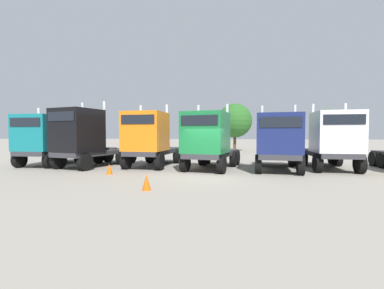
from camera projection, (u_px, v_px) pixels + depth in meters
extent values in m
plane|color=gray|center=(205.00, 177.00, 13.71)|extent=(200.00, 200.00, 0.00)
cube|color=#333338|center=(56.00, 151.00, 19.33)|extent=(2.21, 5.67, 0.30)
cube|color=#14727A|center=(38.00, 133.00, 17.58)|extent=(2.40, 2.22, 2.37)
cube|color=black|center=(25.00, 122.00, 16.44)|extent=(2.10, 0.04, 0.55)
cylinder|color=silver|center=(63.00, 129.00, 18.66)|extent=(0.18, 0.18, 2.97)
cylinder|color=silver|center=(39.00, 129.00, 18.95)|extent=(0.18, 0.18, 2.97)
cylinder|color=#333338|center=(66.00, 147.00, 20.55)|extent=(1.10, 1.10, 0.12)
cylinder|color=black|center=(50.00, 160.00, 17.07)|extent=(0.35, 1.06, 1.06)
cylinder|color=black|center=(19.00, 160.00, 17.41)|extent=(0.35, 1.06, 1.06)
cylinder|color=black|center=(80.00, 156.00, 20.39)|extent=(0.35, 1.06, 1.06)
cylinder|color=black|center=(54.00, 156.00, 20.73)|extent=(0.35, 1.06, 1.06)
cylinder|color=black|center=(87.00, 155.00, 21.48)|extent=(0.35, 1.06, 1.06)
cylinder|color=black|center=(63.00, 154.00, 21.82)|extent=(0.35, 1.06, 1.06)
cube|color=#333338|center=(97.00, 152.00, 18.36)|extent=(3.56, 6.17, 0.30)
cube|color=black|center=(77.00, 130.00, 16.76)|extent=(2.93, 2.97, 2.70)
cube|color=black|center=(61.00, 116.00, 15.58)|extent=(2.05, 0.55, 0.55)
cylinder|color=silver|center=(104.00, 126.00, 17.65)|extent=(0.22, 0.22, 3.30)
cylinder|color=silver|center=(83.00, 126.00, 18.39)|extent=(0.22, 0.22, 3.30)
cylinder|color=#333338|center=(109.00, 148.00, 19.53)|extent=(1.34, 1.34, 0.12)
cylinder|color=black|center=(85.00, 162.00, 15.93)|extent=(0.59, 1.09, 1.04)
cylinder|color=black|center=(58.00, 161.00, 16.78)|extent=(0.59, 1.09, 1.04)
cylinder|color=black|center=(122.00, 157.00, 19.15)|extent=(0.59, 1.09, 1.04)
cylinder|color=black|center=(98.00, 156.00, 20.01)|extent=(0.59, 1.09, 1.04)
cylinder|color=black|center=(131.00, 156.00, 20.16)|extent=(0.59, 1.09, 1.04)
cylinder|color=black|center=(108.00, 155.00, 21.02)|extent=(0.59, 1.09, 1.04)
cube|color=#333338|center=(156.00, 151.00, 18.77)|extent=(2.61, 6.38, 0.30)
cube|color=orange|center=(146.00, 131.00, 16.88)|extent=(2.56, 2.64, 2.45)
cube|color=black|center=(137.00, 119.00, 15.62)|extent=(2.10, 0.18, 0.55)
cylinder|color=silver|center=(167.00, 127.00, 18.02)|extent=(0.19, 0.19, 3.05)
cylinder|color=silver|center=(141.00, 127.00, 18.43)|extent=(0.19, 0.19, 3.05)
cylinder|color=#333338|center=(163.00, 147.00, 20.10)|extent=(1.17, 1.17, 0.12)
cylinder|color=black|center=(159.00, 161.00, 16.18)|extent=(0.42, 1.12, 1.10)
cylinder|color=black|center=(126.00, 160.00, 16.66)|extent=(0.42, 1.12, 1.10)
cylinder|color=black|center=(177.00, 156.00, 20.03)|extent=(0.42, 1.12, 1.10)
cylinder|color=black|center=(150.00, 155.00, 20.51)|extent=(0.42, 1.12, 1.10)
cylinder|color=black|center=(181.00, 155.00, 21.11)|extent=(0.42, 1.12, 1.10)
cylinder|color=black|center=(155.00, 154.00, 21.58)|extent=(0.42, 1.12, 1.10)
cube|color=#333338|center=(213.00, 153.00, 17.11)|extent=(3.26, 5.97, 0.30)
cube|color=#197238|center=(206.00, 133.00, 15.59)|extent=(2.85, 2.96, 2.38)
cube|color=black|center=(199.00, 120.00, 14.35)|extent=(2.07, 0.45, 0.55)
cylinder|color=silver|center=(227.00, 128.00, 16.59)|extent=(0.21, 0.21, 2.98)
cylinder|color=silver|center=(198.00, 128.00, 17.23)|extent=(0.21, 0.21, 2.98)
cylinder|color=#333338|center=(218.00, 149.00, 18.27)|extent=(1.29, 1.29, 0.12)
cylinder|color=black|center=(222.00, 164.00, 14.75)|extent=(0.55, 1.10, 1.06)
cylinder|color=black|center=(185.00, 163.00, 15.50)|extent=(0.55, 1.10, 1.06)
cylinder|color=black|center=(233.00, 159.00, 17.90)|extent=(0.55, 1.10, 1.06)
cylinder|color=black|center=(202.00, 158.00, 18.65)|extent=(0.55, 1.10, 1.06)
cylinder|color=black|center=(236.00, 158.00, 18.93)|extent=(0.55, 1.10, 1.06)
cylinder|color=black|center=(207.00, 157.00, 19.68)|extent=(0.55, 1.10, 1.06)
cube|color=#333338|center=(277.00, 154.00, 16.79)|extent=(2.85, 6.37, 0.30)
cube|color=navy|center=(279.00, 134.00, 14.87)|extent=(2.63, 2.53, 2.23)
cube|color=black|center=(281.00, 122.00, 13.72)|extent=(2.09, 0.26, 0.55)
cylinder|color=silver|center=(294.00, 129.00, 15.86)|extent=(0.20, 0.20, 2.83)
cylinder|color=silver|center=(262.00, 129.00, 16.35)|extent=(0.20, 0.20, 2.83)
cylinder|color=#333338|center=(276.00, 149.00, 18.09)|extent=(1.21, 1.21, 0.12)
cylinder|color=black|center=(301.00, 165.00, 14.22)|extent=(0.46, 1.11, 1.07)
cylinder|color=black|center=(258.00, 164.00, 14.79)|extent=(0.46, 1.11, 1.07)
cylinder|color=black|center=(293.00, 159.00, 17.96)|extent=(0.46, 1.11, 1.07)
cylinder|color=black|center=(259.00, 158.00, 18.52)|extent=(0.46, 1.11, 1.07)
cylinder|color=black|center=(291.00, 157.00, 19.02)|extent=(0.46, 1.11, 1.07)
cylinder|color=black|center=(259.00, 157.00, 19.59)|extent=(0.46, 1.11, 1.07)
cube|color=#333338|center=(326.00, 153.00, 17.07)|extent=(2.36, 5.78, 0.30)
cube|color=white|center=(336.00, 132.00, 15.39)|extent=(2.47, 2.47, 2.38)
cube|color=black|center=(344.00, 119.00, 14.16)|extent=(2.10, 0.10, 0.55)
cylinder|color=silver|center=(345.00, 127.00, 16.53)|extent=(0.18, 0.18, 2.98)
cylinder|color=silver|center=(312.00, 127.00, 16.87)|extent=(0.18, 0.18, 2.98)
cylinder|color=#333338|center=(321.00, 149.00, 18.30)|extent=(1.13, 1.13, 0.12)
cylinder|color=black|center=(360.00, 164.00, 14.77)|extent=(0.38, 1.10, 1.09)
cylinder|color=black|center=(318.00, 163.00, 15.16)|extent=(0.38, 1.10, 1.09)
cylinder|color=black|center=(338.00, 158.00, 18.13)|extent=(0.38, 1.10, 1.09)
cylinder|color=black|center=(304.00, 158.00, 18.52)|extent=(0.38, 1.10, 1.09)
cylinder|color=black|center=(332.00, 157.00, 19.21)|extent=(0.38, 1.10, 1.09)
cylinder|color=black|center=(300.00, 157.00, 19.61)|extent=(0.38, 1.10, 1.09)
cylinder|color=black|center=(383.00, 160.00, 17.07)|extent=(0.38, 1.03, 1.02)
cylinder|color=black|center=(374.00, 159.00, 18.15)|extent=(0.38, 1.03, 1.02)
cone|color=#F2590C|center=(146.00, 182.00, 10.43)|extent=(0.36, 0.36, 0.64)
cone|color=#F2590C|center=(109.00, 169.00, 14.54)|extent=(0.36, 0.36, 0.57)
cylinder|color=#4C3823|center=(132.00, 142.00, 38.91)|extent=(0.36, 0.36, 2.05)
sphere|color=#286023|center=(132.00, 126.00, 38.81)|extent=(3.48, 3.48, 3.48)
cylinder|color=#4C3823|center=(235.00, 143.00, 33.82)|extent=(0.36, 0.36, 2.18)
sphere|color=#286023|center=(235.00, 121.00, 33.71)|extent=(4.32, 4.32, 4.32)
cylinder|color=#4C3823|center=(325.00, 144.00, 32.27)|extent=(0.36, 0.36, 2.06)
sphere|color=#286023|center=(325.00, 124.00, 32.17)|extent=(3.51, 3.51, 3.51)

